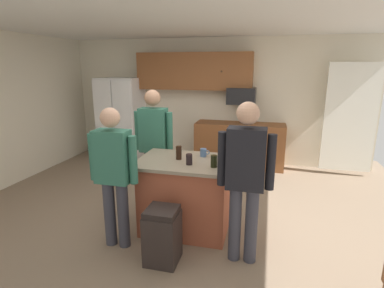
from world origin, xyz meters
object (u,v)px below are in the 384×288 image
Objects in this scene: microwave_over_range at (241,96)px; person_guest_left at (245,173)px; kitchen_island at (186,195)px; person_elder_center at (154,141)px; mug_blue_stoneware at (204,153)px; glass_pilsner at (179,153)px; glass_stout_tall at (214,161)px; refrigerator at (121,119)px; tumbler_amber at (189,159)px; trash_bin at (162,236)px; person_host_foreground at (114,170)px.

person_guest_left is at bearing -83.66° from microwave_over_range.
kitchen_island is 0.69× the size of person_elder_center.
mug_blue_stoneware is at bearing -17.59° from person_guest_left.
glass_pilsner is 0.51m from glass_stout_tall.
person_guest_left is at bearing -46.56° from refrigerator.
tumbler_amber is at bearing 6.36° from person_guest_left.
person_guest_left is 2.79× the size of trash_bin.
microwave_over_range reaches higher than tumbler_amber.
person_guest_left is 1.74m from person_elder_center.
kitchen_island is 0.54m from glass_pilsner.
trash_bin is at bearing -104.51° from mug_blue_stoneware.
tumbler_amber is at bearing -104.43° from mug_blue_stoneware.
refrigerator is 14.65× the size of mug_blue_stoneware.
mug_blue_stoneware is at bearing 17.85° from person_elder_center.
refrigerator is at bearing 129.27° from tumbler_amber.
person_elder_center is at bearing 143.59° from glass_stout_tall.
person_host_foreground is at bearing -50.10° from person_elder_center.
glass_stout_tall is at bearing -6.50° from person_guest_left.
refrigerator is at bearing 169.17° from person_elder_center.
kitchen_island is 0.67m from glass_stout_tall.
glass_pilsner is 1.19× the size of glass_stout_tall.
tumbler_amber is (2.29, -2.80, 0.09)m from refrigerator.
microwave_over_range is at bearing 89.73° from glass_stout_tall.
glass_stout_tall is at bearing -90.27° from microwave_over_range.
person_host_foreground is 11.66× the size of glass_stout_tall.
person_host_foreground reaches higher than tumbler_amber.
person_guest_left is (2.96, -3.13, 0.09)m from refrigerator.
glass_stout_tall is at bearing -4.64° from tumbler_amber.
microwave_over_range reaches higher than kitchen_island.
microwave_over_range is at bearing 107.07° from person_elder_center.
person_guest_left is 13.98× the size of mug_blue_stoneware.
person_elder_center is at bearing 49.30° from person_host_foreground.
microwave_over_range reaches higher than glass_pilsner.
glass_stout_tall is (1.01, -0.75, -0.00)m from person_elder_center.
glass_stout_tall is at bearing -62.09° from mug_blue_stoneware.
person_guest_left is (0.36, -3.24, -0.46)m from microwave_over_range.
person_guest_left is 1.09m from trash_bin.
trash_bin is (-0.15, -0.56, -0.68)m from tumbler_amber.
person_host_foreground is 13.21× the size of mug_blue_stoneware.
microwave_over_range is 2.97m from tumbler_amber.
trash_bin is at bearing -104.57° from tumbler_amber.
trash_bin is at bearing -53.78° from person_host_foreground.
tumbler_amber is at bearing -50.73° from refrigerator.
person_elder_center reaches higher than trash_bin.
tumbler_amber reaches higher than mug_blue_stoneware.
person_guest_left reaches higher than trash_bin.
glass_stout_tall is (2.59, -2.83, 0.10)m from refrigerator.
person_guest_left is at bearing -30.10° from glass_pilsner.
mug_blue_stoneware is at bearing 35.68° from glass_pilsner.
microwave_over_range and person_host_foreground have the same top height.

